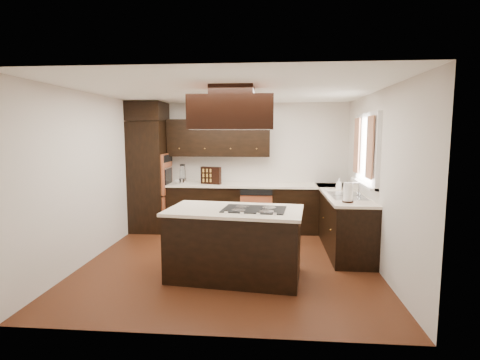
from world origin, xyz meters
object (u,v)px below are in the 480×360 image
(oven_column, at_px, (149,177))
(range_hood, at_px, (232,113))
(island, at_px, (235,245))
(spice_rack, at_px, (211,175))

(oven_column, relative_size, range_hood, 2.02)
(island, bearing_deg, spice_rack, 112.89)
(range_hood, xyz_separation_m, spice_rack, (-0.67, 2.31, -1.07))
(oven_column, relative_size, island, 1.26)
(island, xyz_separation_m, range_hood, (-0.03, 0.06, 1.72))
(oven_column, height_order, range_hood, range_hood)
(spice_rack, bearing_deg, range_hood, -56.63)
(island, distance_m, spice_rack, 2.55)
(range_hood, bearing_deg, spice_rack, 106.07)
(oven_column, height_order, island, oven_column)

